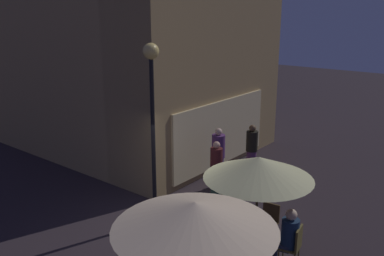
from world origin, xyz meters
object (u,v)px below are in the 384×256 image
object	(u,v)px
cafe_chair_2	(269,219)
patron_standing_5	(218,159)
patron_seated_2	(237,244)
cafe_table_1	(255,236)
patron_seated_3	(288,235)
patron_standing_6	(252,152)
patron_standing_4	(216,173)
patio_umbrella_1	(258,168)
patron_seated_1	(225,218)
patio_umbrella_0	(195,216)
street_lamp_near_corner	(152,94)
cafe_chair_4	(233,252)
cafe_chair_5	(294,244)
cafe_chair_3	(219,220)

from	to	relation	value
cafe_chair_2	patron_standing_5	size ratio (longest dim) A/B	0.49
patron_seated_2	cafe_chair_2	bearing A→B (deg)	2.86
cafe_table_1	patron_seated_3	bearing A→B (deg)	-80.57
cafe_chair_2	patron_standing_6	size ratio (longest dim) A/B	0.51
patron_standing_5	patron_standing_4	bearing A→B (deg)	-66.31
patron_seated_2	patio_umbrella_1	bearing A→B (deg)	-0.00
patron_standing_4	patron_standing_5	xyz separation A→B (m)	(0.85, 0.53, 0.03)
cafe_table_1	patron_seated_1	xyz separation A→B (m)	(-0.05, 0.74, 0.19)
patron_seated_3	cafe_chair_2	bearing A→B (deg)	-50.67
patio_umbrella_0	patron_standing_4	bearing A→B (deg)	31.50
patron_standing_4	cafe_table_1	bearing A→B (deg)	-132.08
patron_seated_3	patron_standing_4	bearing A→B (deg)	-36.94
cafe_table_1	patron_standing_4	bearing A→B (deg)	53.64
patio_umbrella_0	cafe_chair_2	world-z (taller)	patio_umbrella_0
patio_umbrella_0	cafe_chair_2	xyz separation A→B (m)	(3.32, 0.49, -1.62)
patio_umbrella_1	patron_seated_2	world-z (taller)	patio_umbrella_1
patio_umbrella_1	patron_standing_5	bearing A→B (deg)	47.73
cafe_chair_2	patron_seated_1	world-z (taller)	patron_seated_1
patio_umbrella_1	patron_seated_2	xyz separation A→B (m)	(-0.74, -0.01, -1.34)
street_lamp_near_corner	patron_standing_4	distance (m)	2.94
patron_standing_6	cafe_chair_2	bearing A→B (deg)	-43.17
cafe_chair_2	cafe_chair_4	xyz separation A→B (m)	(-1.65, -0.11, 0.04)
patio_umbrella_0	cafe_chair_5	xyz separation A→B (m)	(2.69, -0.40, -1.59)
cafe_chair_4	patron_standing_6	world-z (taller)	patron_standing_6
patron_seated_2	cafe_chair_3	bearing A→B (deg)	52.19
patron_standing_5	patron_seated_3	bearing A→B (deg)	-43.10
cafe_table_1	cafe_chair_2	bearing A→B (deg)	6.65
cafe_chair_3	patron_standing_4	distance (m)	2.05
patron_standing_4	cafe_chair_5	bearing A→B (deg)	-121.77
patio_umbrella_1	patron_seated_1	size ratio (longest dim) A/B	1.80
cafe_chair_4	patron_standing_5	xyz separation A→B (m)	(3.29, 2.66, 0.34)
patio_umbrella_1	patron_seated_1	distance (m)	1.51
patio_umbrella_0	patron_seated_2	xyz separation A→B (m)	(1.82, 0.39, -1.47)
cafe_table_1	patio_umbrella_1	world-z (taller)	patio_umbrella_1
cafe_chair_3	cafe_chair_2	bearing A→B (deg)	42.17
cafe_chair_3	patron_standing_4	xyz separation A→B (m)	(1.62, 1.22, 0.29)
cafe_chair_3	patron_seated_3	distance (m)	1.57
patron_seated_1	patron_standing_4	bearing A→B (deg)	126.69
cafe_chair_2	patron_standing_6	distance (m)	3.61
cafe_chair_4	patron_standing_5	size ratio (longest dim) A/B	0.53
patron_standing_4	patron_standing_5	size ratio (longest dim) A/B	0.96
cafe_chair_4	cafe_chair_5	world-z (taller)	cafe_chair_4
cafe_chair_3	cafe_chair_5	xyz separation A→B (m)	(0.19, -1.69, -0.04)
cafe_chair_3	patron_seated_1	world-z (taller)	patron_seated_1
street_lamp_near_corner	cafe_chair_5	bearing A→B (deg)	-85.28
cafe_chair_5	cafe_chair_2	bearing A→B (deg)	-45.09
patron_standing_4	street_lamp_near_corner	bearing A→B (deg)	154.75
cafe_chair_5	patron_seated_3	xyz separation A→B (m)	(-0.02, 0.14, 0.17)
patio_umbrella_0	cafe_chair_5	distance (m)	3.15
cafe_table_1	cafe_chair_3	size ratio (longest dim) A/B	0.76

